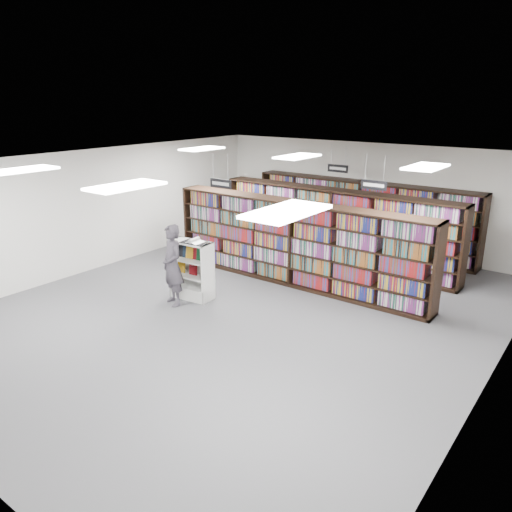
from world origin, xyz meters
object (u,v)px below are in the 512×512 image
Objects in this scene: endcap_display at (193,278)px; shopper at (172,265)px; open_book at (195,241)px; bookshelf_row_near at (295,244)px.

shopper reaches higher than endcap_display.
endcap_display is at bearing 155.96° from open_book.
endcap_display is 0.74× the size of shopper.
open_book is (0.14, -0.05, 0.92)m from endcap_display.
shopper is (-0.21, -0.51, -0.47)m from open_book.
shopper is at bearing -119.03° from bookshelf_row_near.
endcap_display is at bearing 103.47° from shopper.
endcap_display is (-1.42, -2.15, -0.58)m from bookshelf_row_near.
open_book is 0.72m from shopper.
bookshelf_row_near is 2.64m from endcap_display.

